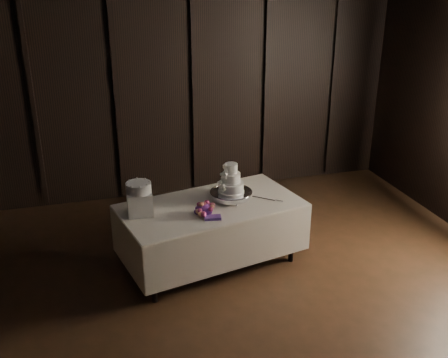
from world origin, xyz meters
TOP-DOWN VIEW (x-y plane):
  - room at (0.00, 0.00)m, footprint 6.08×7.08m
  - display_table at (-0.32, 1.32)m, footprint 2.17×1.44m
  - cake_stand at (-0.06, 1.40)m, footprint 0.54×0.54m
  - wedding_cake at (-0.09, 1.39)m, footprint 0.33×0.28m
  - bouquet at (-0.44, 1.09)m, footprint 0.34×0.42m
  - box_pedestal at (-1.10, 1.31)m, footprint 0.27×0.27m
  - small_cake at (-1.10, 1.31)m, footprint 0.31×0.31m
  - cake_knife at (0.29, 1.30)m, footprint 0.29×0.26m

SIDE VIEW (x-z plane):
  - display_table at x=-0.32m, z-range 0.04..0.80m
  - cake_knife at x=0.29m, z-range 0.76..0.77m
  - cake_stand at x=-0.06m, z-range 0.76..0.85m
  - bouquet at x=-0.44m, z-range 0.73..0.91m
  - box_pedestal at x=-1.10m, z-range 0.76..1.01m
  - wedding_cake at x=-0.09m, z-range 0.81..1.15m
  - small_cake at x=-1.10m, z-range 1.01..1.12m
  - room at x=0.00m, z-range -0.04..3.04m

